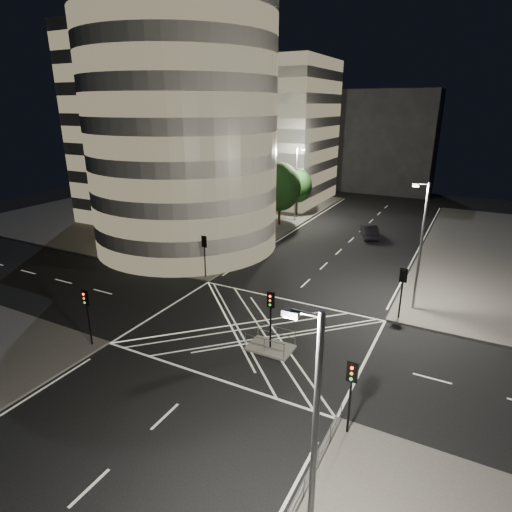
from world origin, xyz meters
The scene contains 24 objects.
ground centered at (0.00, 0.00, 0.00)m, with size 120.00×120.00×0.00m, color black.
sidewalk_far_left centered at (-29.00, 27.00, 0.07)m, with size 42.00×42.00×0.15m, color #53514E.
central_island centered at (2.00, -1.50, 0.07)m, with size 3.00×2.00×0.15m, color slate.
office_tower_curved centered at (-20.74, 18.74, 12.65)m, with size 30.00×29.00×27.20m.
office_block_rear centered at (-22.00, 42.00, 11.15)m, with size 24.00×16.00×22.00m, color gray.
building_far_end centered at (-4.00, 58.00, 9.00)m, with size 18.00×8.00×18.00m, color black.
tree_a centered at (-10.50, 9.00, 5.06)m, with size 4.68×4.68×7.61m.
tree_b centered at (-10.50, 15.00, 4.91)m, with size 4.23×4.23×7.20m.
tree_c centered at (-10.50, 21.00, 5.01)m, with size 4.09×4.09×7.22m.
tree_d centered at (-10.50, 27.00, 5.22)m, with size 5.54×5.54×8.27m.
tree_e centered at (-10.50, 33.00, 4.38)m, with size 4.24×4.24×6.68m.
traffic_signal_fl centered at (-8.80, 6.80, 2.91)m, with size 0.55×0.22×4.00m.
traffic_signal_nl centered at (-8.80, -6.80, 2.91)m, with size 0.55×0.22×4.00m.
traffic_signal_fr centered at (8.80, 6.80, 2.91)m, with size 0.55×0.22×4.00m.
traffic_signal_nr centered at (8.80, -6.80, 2.91)m, with size 0.55×0.22×4.00m.
traffic_signal_island centered at (2.00, -1.50, 2.91)m, with size 0.55×0.22×4.00m.
street_lamp_left_near centered at (-9.44, 12.00, 5.54)m, with size 1.25×0.25×10.00m.
street_lamp_left_far centered at (-9.44, 30.00, 5.54)m, with size 1.25×0.25×10.00m.
street_lamp_right_far centered at (9.44, 9.00, 5.54)m, with size 1.25×0.25×10.00m.
street_lamp_right_near centered at (9.44, -14.00, 5.54)m, with size 1.25×0.25×10.00m.
railing_near_right centered at (8.30, -12.15, 0.70)m, with size 0.06×11.70×1.10m, color slate.
railing_island_south centered at (2.00, -2.40, 0.70)m, with size 2.80×0.06×1.10m, color slate.
railing_island_north centered at (2.00, -0.60, 0.70)m, with size 2.80×0.06×1.10m, color slate.
sedan centered at (1.61, 27.07, 0.78)m, with size 1.66×4.76×1.57m, color black.
Camera 1 is at (12.72, -23.96, 15.40)m, focal length 30.00 mm.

